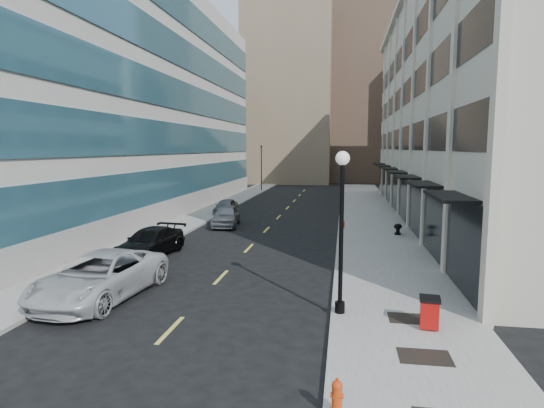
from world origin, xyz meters
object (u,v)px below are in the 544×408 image
(traffic_signal, at_px, (261,148))
(sign_post, at_px, (342,233))
(lamppost, at_px, (342,217))
(urn_planter, at_px, (398,228))
(car_white_van, at_px, (100,276))
(car_grey_sedan, at_px, (226,207))
(trash_bin, at_px, (429,311))
(car_silver_sedan, at_px, (226,216))
(car_black_pickup, at_px, (150,243))
(fire_hydrant, at_px, (337,396))

(traffic_signal, relative_size, sign_post, 3.23)
(lamppost, distance_m, sign_post, 7.39)
(urn_planter, bearing_deg, car_white_van, -131.38)
(car_grey_sedan, relative_size, trash_bin, 3.88)
(urn_planter, bearing_deg, car_silver_sedan, 169.80)
(car_white_van, xyz_separation_m, car_black_pickup, (-1.03, 6.81, -0.14))
(car_grey_sedan, bearing_deg, car_white_van, -87.50)
(car_white_van, height_order, car_black_pickup, car_white_van)
(car_silver_sedan, bearing_deg, car_white_van, -99.53)
(trash_bin, height_order, lamppost, lamppost)
(lamppost, bearing_deg, traffic_signal, 103.79)
(car_silver_sedan, bearing_deg, lamppost, -70.98)
(car_grey_sedan, distance_m, trash_bin, 27.18)
(car_white_van, height_order, sign_post, sign_post)
(car_white_van, xyz_separation_m, fire_hydrant, (9.07, -6.49, -0.35))
(car_grey_sedan, relative_size, lamppost, 0.70)
(car_black_pickup, bearing_deg, fire_hydrant, -45.31)
(car_grey_sedan, distance_m, fire_hydrant, 30.71)
(car_white_van, relative_size, lamppost, 1.12)
(trash_bin, distance_m, sign_post, 8.59)
(car_silver_sedan, relative_size, sign_post, 2.11)
(car_silver_sedan, relative_size, car_grey_sedan, 1.16)
(urn_planter, bearing_deg, sign_post, -114.91)
(car_black_pickup, bearing_deg, car_white_van, -73.95)
(trash_bin, bearing_deg, car_black_pickup, 154.59)
(traffic_signal, xyz_separation_m, fire_hydrant, (10.80, -50.00, -5.19))
(fire_hydrant, xyz_separation_m, sign_post, (0.00, 13.15, 1.03))
(car_white_van, relative_size, trash_bin, 6.22)
(car_silver_sedan, bearing_deg, fire_hydrant, -77.26)
(traffic_signal, height_order, lamppost, traffic_signal)
(car_black_pickup, xyz_separation_m, fire_hydrant, (10.10, -13.29, -0.21))
(traffic_signal, bearing_deg, sign_post, -73.67)
(traffic_signal, xyz_separation_m, car_grey_sedan, (0.70, -21.00, -5.05))
(car_silver_sedan, bearing_deg, trash_bin, -65.44)
(car_black_pickup, bearing_deg, urn_planter, 36.34)
(lamppost, bearing_deg, car_black_pickup, 144.18)
(sign_post, bearing_deg, car_grey_sedan, 134.48)
(lamppost, bearing_deg, car_white_van, 176.95)
(car_black_pickup, distance_m, lamppost, 12.75)
(car_white_van, distance_m, car_grey_sedan, 22.54)
(car_silver_sedan, height_order, urn_planter, car_silver_sedan)
(car_black_pickup, bearing_deg, trash_bin, -25.16)
(traffic_signal, relative_size, trash_bin, 6.92)
(trash_bin, bearing_deg, car_silver_sedan, 129.33)
(car_black_pickup, relative_size, car_grey_sedan, 1.30)
(traffic_signal, xyz_separation_m, urn_planter, (14.37, -29.17, -5.13))
(car_white_van, relative_size, sign_post, 2.91)
(car_grey_sedan, xyz_separation_m, sign_post, (10.10, -15.85, 0.89))
(fire_hydrant, distance_m, urn_planter, 21.13)
(car_grey_sedan, bearing_deg, fire_hydrant, -70.91)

